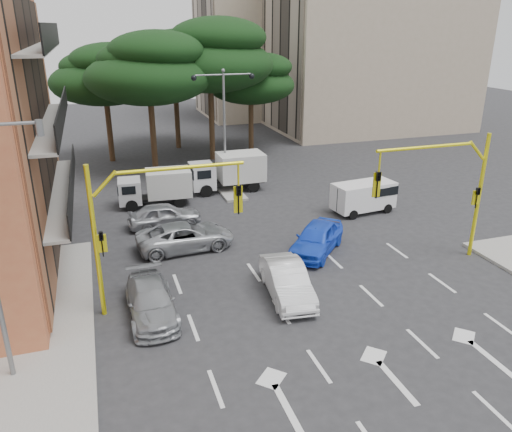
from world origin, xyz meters
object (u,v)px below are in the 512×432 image
(car_white_hatch, at_px, (287,281))
(car_silver_cross_b, at_px, (165,215))
(car_silver_wagon, at_px, (151,301))
(signal_mast_left, at_px, (143,216))
(box_truck_a, at_px, (156,188))
(box_truck_b, at_px, (228,172))
(car_silver_cross_a, at_px, (186,236))
(van_white, at_px, (363,197))
(street_lamp_center, at_px, (224,108))
(signal_mast_right, at_px, (449,182))
(car_blue_compact, at_px, (317,238))

(car_white_hatch, distance_m, car_silver_cross_b, 9.87)
(car_silver_wagon, bearing_deg, car_silver_cross_b, 77.78)
(car_silver_cross_b, bearing_deg, signal_mast_left, 166.26)
(box_truck_a, xyz_separation_m, box_truck_b, (5.00, 1.50, 0.14))
(car_silver_cross_a, distance_m, van_white, 11.21)
(box_truck_a, bearing_deg, car_silver_cross_a, -171.65)
(signal_mast_left, distance_m, car_silver_cross_a, 6.40)
(car_silver_cross_b, relative_size, van_white, 1.08)
(street_lamp_center, xyz_separation_m, car_silver_cross_b, (-5.00, -5.74, -4.75))
(car_silver_cross_b, bearing_deg, box_truck_b, -45.30)
(car_silver_cross_b, xyz_separation_m, box_truck_a, (0.03, 3.74, 0.42))
(car_silver_cross_b, bearing_deg, van_white, -97.99)
(signal_mast_right, bearing_deg, car_silver_cross_b, 144.99)
(street_lamp_center, xyz_separation_m, car_silver_wagon, (-6.85, -14.67, -4.80))
(car_silver_cross_b, height_order, van_white, van_white)
(car_silver_wagon, relative_size, car_silver_cross_b, 1.08)
(car_silver_wagon, xyz_separation_m, van_white, (13.45, 7.60, 0.30))
(street_lamp_center, distance_m, car_silver_cross_b, 8.97)
(car_silver_cross_b, distance_m, box_truck_a, 3.76)
(car_blue_compact, relative_size, box_truck_a, 0.97)
(signal_mast_left, height_order, car_white_hatch, signal_mast_left)
(street_lamp_center, bearing_deg, car_blue_compact, -81.97)
(signal_mast_left, distance_m, box_truck_b, 15.37)
(van_white, xyz_separation_m, box_truck_a, (-11.57, 5.07, 0.18))
(signal_mast_left, relative_size, car_silver_wagon, 1.39)
(street_lamp_center, bearing_deg, car_silver_cross_b, -131.06)
(car_blue_compact, bearing_deg, van_white, 84.12)
(car_silver_cross_a, relative_size, box_truck_b, 0.96)
(signal_mast_left, distance_m, street_lamp_center, 15.65)
(car_blue_compact, bearing_deg, car_silver_wagon, -115.37)
(car_silver_cross_a, relative_size, car_silver_cross_b, 1.21)
(signal_mast_left, xyz_separation_m, box_truck_a, (1.84, 12.01, -2.78))
(street_lamp_center, height_order, car_white_hatch, street_lamp_center)
(car_white_hatch, bearing_deg, box_truck_a, 112.03)
(street_lamp_center, bearing_deg, car_silver_cross_a, -116.28)
(street_lamp_center, bearing_deg, car_silver_wagon, -115.03)
(car_blue_compact, relative_size, car_silver_cross_a, 0.89)
(car_silver_cross_a, height_order, box_truck_b, box_truck_b)
(signal_mast_right, xyz_separation_m, car_silver_wagon, (-13.66, -0.66, -3.26))
(signal_mast_left, relative_size, car_white_hatch, 1.42)
(signal_mast_left, bearing_deg, car_silver_cross_b, 77.69)
(car_white_hatch, xyz_separation_m, car_silver_cross_b, (-3.65, 9.17, -0.02))
(signal_mast_right, xyz_separation_m, van_white, (-0.20, 6.94, -2.96))
(car_silver_cross_a, bearing_deg, box_truck_b, -31.45)
(car_white_hatch, relative_size, car_silver_wagon, 0.98)
(car_silver_wagon, bearing_deg, car_blue_compact, 20.77)
(box_truck_a, bearing_deg, car_blue_compact, -140.91)
(car_white_hatch, bearing_deg, signal_mast_right, 12.64)
(van_white, bearing_deg, car_silver_cross_a, -86.77)
(car_silver_cross_b, bearing_deg, box_truck_a, -1.92)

